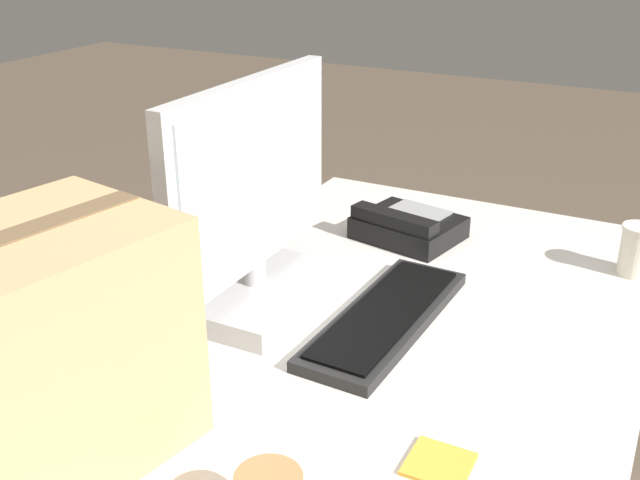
{
  "coord_description": "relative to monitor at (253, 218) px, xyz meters",
  "views": [
    {
      "loc": [
        -0.92,
        -0.44,
        1.43
      ],
      "look_at": [
        0.18,
        0.13,
        0.89
      ],
      "focal_mm": 42.0,
      "sensor_mm": 36.0,
      "label": 1
    }
  ],
  "objects": [
    {
      "name": "monitor",
      "position": [
        0.0,
        0.0,
        0.0
      ],
      "size": [
        0.51,
        0.23,
        0.43
      ],
      "color": "#B7B7B7",
      "rests_on": "office_desk"
    },
    {
      "name": "keyboard",
      "position": [
        0.04,
        -0.26,
        -0.16
      ],
      "size": [
        0.46,
        0.17,
        0.03
      ],
      "rotation": [
        0.0,
        0.0,
        -0.04
      ],
      "color": "black",
      "rests_on": "office_desk"
    },
    {
      "name": "paper_cup_right",
      "position": [
        0.46,
        -0.64,
        -0.12
      ],
      "size": [
        0.07,
        0.07,
        0.11
      ],
      "color": "beige",
      "rests_on": "office_desk"
    },
    {
      "name": "desk_phone",
      "position": [
        0.42,
        -0.15,
        -0.14
      ],
      "size": [
        0.22,
        0.25,
        0.08
      ],
      "rotation": [
        0.0,
        0.0,
        -0.21
      ],
      "color": "black",
      "rests_on": "office_desk"
    },
    {
      "name": "cardboard_box",
      "position": [
        -0.53,
        0.02,
        -0.01
      ],
      "size": [
        0.43,
        0.33,
        0.34
      ],
      "rotation": [
        0.0,
        0.0,
        -0.19
      ],
      "color": "tan",
      "rests_on": "office_desk"
    },
    {
      "name": "sticky_note_pad",
      "position": [
        -0.29,
        -0.47,
        -0.17
      ],
      "size": [
        0.09,
        0.09,
        0.01
      ],
      "color": "gold",
      "rests_on": "office_desk"
    }
  ]
}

